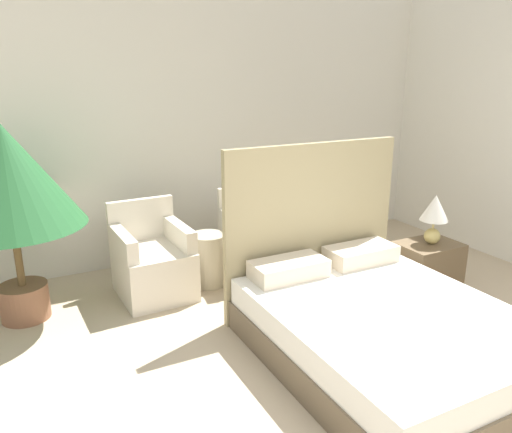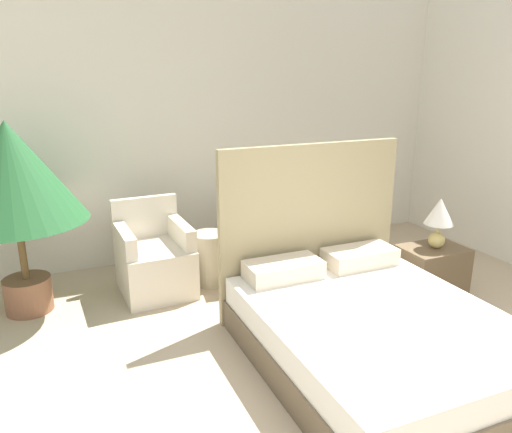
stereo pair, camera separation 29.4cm
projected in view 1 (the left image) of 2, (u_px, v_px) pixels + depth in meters
The scene contains 8 objects.
wall_back at pixel (210, 121), 5.28m from camera, with size 10.00×0.06×2.90m.
bed at pixel (377, 321), 3.54m from camera, with size 1.59×1.98×1.42m.
armchair_near_window_left at pixel (153, 265), 4.49m from camera, with size 0.64×0.71×0.83m.
armchair_near_window_right at pixel (257, 247), 4.96m from camera, with size 0.70×0.76×0.83m.
potted_palm at pixel (7, 181), 3.81m from camera, with size 1.13×1.13×1.61m.
nightstand at pixel (427, 266), 4.61m from camera, with size 0.55×0.41×0.46m.
table_lamp at pixel (435, 213), 4.45m from camera, with size 0.25×0.25×0.45m.
side_table at pixel (208, 259), 4.72m from camera, with size 0.33×0.33×0.50m.
Camera 1 is at (-2.01, -1.23, 1.99)m, focal length 35.00 mm.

